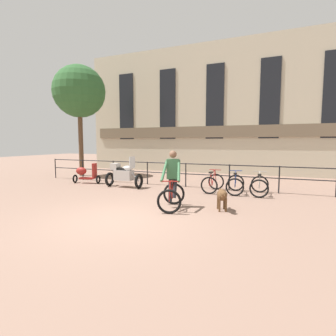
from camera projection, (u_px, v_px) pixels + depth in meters
ground_plane at (120, 219)px, 6.67m from camera, size 60.00×60.00×0.00m
canal_railing at (186, 171)px, 11.38m from camera, size 15.05×0.05×1.05m
building_facade at (216, 109)px, 16.38m from camera, size 18.00×0.72×8.06m
cyclist_with_bike at (172, 182)px, 7.74m from camera, size 0.95×1.30×1.70m
dog at (222, 196)px, 7.43m from camera, size 0.43×0.82×0.62m
parked_motorcycle at (123, 174)px, 11.33m from camera, size 1.62×0.64×1.35m
parked_bicycle_near_lamp at (213, 183)px, 10.30m from camera, size 0.70×1.13×0.86m
parked_bicycle_mid_left at (235, 184)px, 9.97m from camera, size 0.78×1.18×0.86m
parked_bicycle_mid_right at (259, 186)px, 9.63m from camera, size 0.70×1.13×0.86m
parked_scooter at (86, 174)px, 12.46m from camera, size 1.33×0.65×0.96m
tree_canalside_left at (79, 92)px, 14.94m from camera, size 2.95×2.95×6.31m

